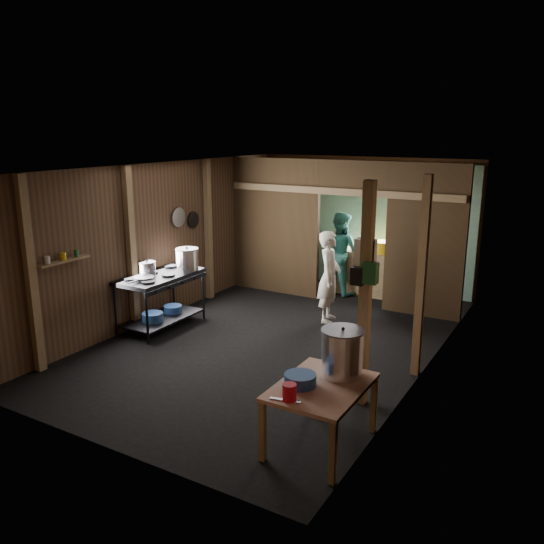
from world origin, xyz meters
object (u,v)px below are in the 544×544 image
Objects in this scene: prep_table at (321,415)px; cook at (329,277)px; stove_pot_large at (187,260)px; pink_bucket at (289,392)px; gas_range at (161,301)px; stock_pot at (342,354)px; yellow_tub at (383,247)px.

prep_table is 0.74× the size of cook.
stove_pot_large is 4.42m from pink_bucket.
stove_pot_large reaches higher than gas_range.
gas_range reaches higher than prep_table.
gas_range is at bearing 153.35° from prep_table.
cook is at bearing 36.87° from gas_range.
cook is at bearing 116.52° from stock_pot.
gas_range is 4.27m from pink_bucket.
stove_pot_large is (-3.54, 2.35, 0.72)m from prep_table.
cook reaches higher than stock_pot.
stove_pot_large is at bearing 106.40° from cook.
prep_table is 2.89× the size of yellow_tub.
stove_pot_large reaches higher than pink_bucket.
pink_bucket is (3.59, -2.30, 0.31)m from gas_range.
stove_pot_large reaches higher than yellow_tub.
gas_range is 0.80m from stove_pot_large.
stock_pot is 3.19× the size of pink_bucket.
gas_range is 4.15m from prep_table.
cook is (2.20, 1.65, 0.32)m from gas_range.
yellow_tub is (-1.32, 5.01, 0.05)m from stock_pot.
stove_pot_large is at bearing 140.80° from pink_bucket.
stock_pot is 5.18m from yellow_tub.
prep_table is 6.96× the size of pink_bucket.
stock_pot is at bearing 74.64° from pink_bucket.
gas_range is 1.32× the size of prep_table.
cook is (-1.39, 3.95, 0.01)m from pink_bucket.
yellow_tub is (2.47, 3.46, 0.52)m from gas_range.
pink_bucket is at bearing -79.02° from yellow_tub.
stock_pot is 3.58m from cook.
yellow_tub is (-1.12, 5.76, 0.21)m from pink_bucket.
cook is (-1.60, 3.20, -0.14)m from stock_pot.
pink_bucket is at bearing -32.68° from gas_range.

